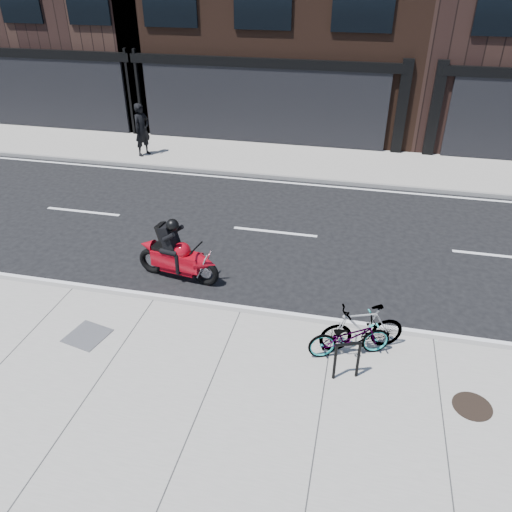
% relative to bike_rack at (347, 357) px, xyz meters
% --- Properties ---
extents(ground, '(120.00, 120.00, 0.00)m').
position_rel_bike_rack_xyz_m(ground, '(-2.34, 3.46, -0.60)').
color(ground, black).
rests_on(ground, ground).
extents(sidewalk_near, '(60.00, 6.00, 0.13)m').
position_rel_bike_rack_xyz_m(sidewalk_near, '(-2.34, -1.54, -0.54)').
color(sidewalk_near, gray).
rests_on(sidewalk_near, ground).
extents(sidewalk_far, '(60.00, 3.50, 0.13)m').
position_rel_bike_rack_xyz_m(sidewalk_far, '(-2.34, 11.21, -0.54)').
color(sidewalk_far, gray).
rests_on(sidewalk_far, ground).
extents(bike_rack, '(0.45, 0.20, 0.80)m').
position_rel_bike_rack_xyz_m(bike_rack, '(0.00, 0.00, 0.00)').
color(bike_rack, black).
rests_on(bike_rack, sidewalk_near).
extents(bicycle_front, '(1.68, 1.09, 0.83)m').
position_rel_bike_rack_xyz_m(bicycle_front, '(0.01, 0.64, -0.05)').
color(bicycle_front, gray).
rests_on(bicycle_front, sidewalk_near).
extents(bicycle_rear, '(1.72, 1.03, 1.00)m').
position_rel_bike_rack_xyz_m(bicycle_rear, '(0.22, 0.86, 0.03)').
color(bicycle_rear, gray).
rests_on(bicycle_rear, sidewalk_near).
extents(motorcycle, '(2.13, 0.73, 1.60)m').
position_rel_bike_rack_xyz_m(motorcycle, '(-4.07, 2.59, 0.05)').
color(motorcycle, black).
rests_on(motorcycle, ground).
extents(pedestrian, '(0.72, 0.85, 1.96)m').
position_rel_bike_rack_xyz_m(pedestrian, '(-8.44, 10.37, 0.51)').
color(pedestrian, black).
rests_on(pedestrian, sidewalk_far).
extents(manhole_cover, '(0.83, 0.83, 0.02)m').
position_rel_bike_rack_xyz_m(manhole_cover, '(2.17, -0.23, -0.46)').
color(manhole_cover, black).
rests_on(manhole_cover, sidewalk_near).
extents(utility_grate, '(0.89, 0.89, 0.02)m').
position_rel_bike_rack_xyz_m(utility_grate, '(-5.16, 0.01, -0.46)').
color(utility_grate, '#565658').
rests_on(utility_grate, sidewalk_near).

